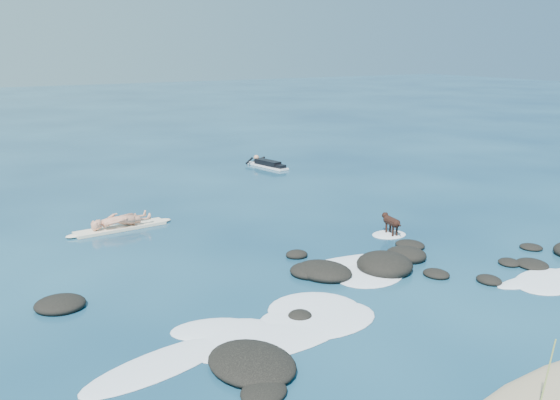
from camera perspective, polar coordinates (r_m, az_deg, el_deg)
ground at (r=16.39m, az=5.81°, el=-6.18°), size 160.00×160.00×0.00m
reef_rocks at (r=15.35m, az=8.43°, el=-7.30°), size 14.39×6.64×0.58m
breaking_foam at (r=14.18m, az=6.30°, el=-9.46°), size 13.78×6.38×0.12m
standing_surfer_rig at (r=20.01m, az=-14.50°, el=-0.50°), size 3.45×0.82×1.96m
paddling_surfer_rig at (r=29.50m, az=-1.18°, el=3.33°), size 1.25×2.70×0.47m
dog at (r=19.16m, az=10.10°, el=-1.94°), size 0.36×1.05×0.67m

